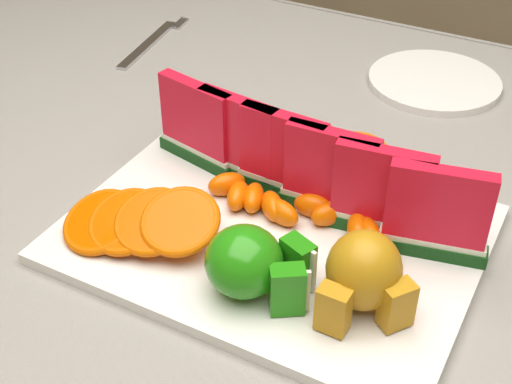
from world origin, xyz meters
TOP-DOWN VIEW (x-y plane):
  - table at (0.00, 0.00)m, footprint 1.40×0.90m
  - tablecloth at (0.00, 0.00)m, footprint 1.53×1.03m
  - platter at (0.04, -0.05)m, footprint 0.40×0.30m
  - apple_cluster at (0.06, -0.14)m, footprint 0.10×0.08m
  - pear_cluster at (0.16, -0.11)m, footprint 0.09×0.09m
  - side_plate at (0.09, 0.34)m, footprint 0.18×0.18m
  - fork at (-0.33, 0.27)m, footprint 0.04×0.20m
  - watermelon_row at (0.05, 0.00)m, footprint 0.39×0.07m
  - orange_fan_front at (-0.07, -0.13)m, footprint 0.17×0.11m
  - orange_fan_back at (0.00, 0.07)m, footprint 0.23×0.10m
  - tangerine_segments at (0.06, -0.03)m, footprint 0.23×0.07m

SIDE VIEW (x-z plane):
  - table at x=0.00m, z-range 0.28..1.03m
  - tablecloth at x=0.00m, z-range 0.62..0.82m
  - fork at x=-0.33m, z-range 0.76..0.76m
  - side_plate at x=0.09m, z-range 0.76..0.77m
  - platter at x=0.04m, z-range 0.76..0.77m
  - tangerine_segments at x=0.06m, z-range 0.77..0.80m
  - orange_fan_back at x=0.00m, z-range 0.77..0.81m
  - orange_fan_front at x=-0.07m, z-range 0.77..0.82m
  - apple_cluster at x=0.06m, z-range 0.77..0.83m
  - pear_cluster at x=0.16m, z-range 0.77..0.85m
  - watermelon_row at x=0.05m, z-range 0.77..0.87m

